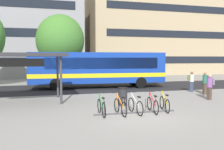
% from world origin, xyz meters
% --- Properties ---
extents(ground, '(200.00, 200.00, 0.00)m').
position_xyz_m(ground, '(0.00, 0.00, 0.00)').
color(ground, gray).
extents(bus_lane_asphalt, '(80.00, 7.20, 0.01)m').
position_xyz_m(bus_lane_asphalt, '(0.00, 10.93, 0.00)').
color(bus_lane_asphalt, '#232326').
rests_on(bus_lane_asphalt, ground).
extents(city_bus, '(12.14, 3.22, 3.20)m').
position_xyz_m(city_bus, '(0.15, 10.93, 1.78)').
color(city_bus, '#14389E').
rests_on(city_bus, ground).
extents(bike_rack, '(4.13, 0.13, 0.70)m').
position_xyz_m(bike_rack, '(0.02, 0.46, 0.09)').
color(bike_rack, '#47474C').
rests_on(bike_rack, ground).
extents(parked_bicycle_green_0, '(0.52, 1.72, 0.99)m').
position_xyz_m(parked_bicycle_green_0, '(-1.67, 0.52, 0.38)').
color(parked_bicycle_green_0, black).
rests_on(parked_bicycle_green_0, ground).
extents(parked_bicycle_orange_1, '(0.52, 1.72, 0.99)m').
position_xyz_m(parked_bicycle_orange_1, '(-0.77, 0.41, 0.38)').
color(parked_bicycle_orange_1, black).
rests_on(parked_bicycle_orange_1, ground).
extents(parked_bicycle_silver_2, '(0.52, 1.72, 0.99)m').
position_xyz_m(parked_bicycle_silver_2, '(-0.01, 0.41, 0.38)').
color(parked_bicycle_silver_2, black).
rests_on(parked_bicycle_silver_2, ground).
extents(parked_bicycle_red_3, '(0.52, 1.72, 0.99)m').
position_xyz_m(parked_bicycle_red_3, '(0.90, 0.43, 0.38)').
color(parked_bicycle_red_3, black).
rests_on(parked_bicycle_red_3, ground).
extents(parked_bicycle_yellow_4, '(0.53, 1.70, 0.99)m').
position_xyz_m(parked_bicycle_yellow_4, '(1.61, 0.55, 0.38)').
color(parked_bicycle_yellow_4, black).
rests_on(parked_bicycle_yellow_4, ground).
extents(transit_shelter, '(6.11, 3.58, 3.00)m').
position_xyz_m(transit_shelter, '(-6.02, 4.88, 2.81)').
color(transit_shelter, '#38383D').
rests_on(transit_shelter, ground).
extents(commuter_olive_pack_0, '(0.61, 0.53, 1.62)m').
position_xyz_m(commuter_olive_pack_0, '(6.94, 6.43, 0.93)').
color(commuter_olive_pack_0, '#2D3851').
rests_on(commuter_olive_pack_0, ground).
extents(commuter_grey_pack_1, '(0.59, 0.45, 1.67)m').
position_xyz_m(commuter_grey_pack_1, '(6.02, 2.90, 0.96)').
color(commuter_grey_pack_1, '#47382D').
rests_on(commuter_grey_pack_1, ground).
extents(commuter_black_pack_2, '(0.54, 0.37, 1.65)m').
position_xyz_m(commuter_black_pack_2, '(7.15, 4.93, 0.95)').
color(commuter_black_pack_2, '#47382D').
rests_on(commuter_black_pack_2, ground).
extents(trash_bin, '(0.55, 0.55, 1.03)m').
position_xyz_m(trash_bin, '(-0.01, 2.49, 0.52)').
color(trash_bin, '#232328').
rests_on(trash_bin, ground).
extents(street_tree_1, '(5.11, 5.11, 7.35)m').
position_xyz_m(street_tree_1, '(-2.91, 15.90, 4.60)').
color(street_tree_1, brown).
rests_on(street_tree_1, ground).
extents(building_left_wing, '(20.63, 14.04, 14.94)m').
position_xyz_m(building_left_wing, '(-9.70, 29.20, 7.47)').
color(building_left_wing, gray).
rests_on(building_left_wing, ground).
extents(building_right_wing, '(27.38, 13.63, 24.37)m').
position_xyz_m(building_right_wing, '(16.12, 30.70, 12.18)').
color(building_right_wing, tan).
rests_on(building_right_wing, ground).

